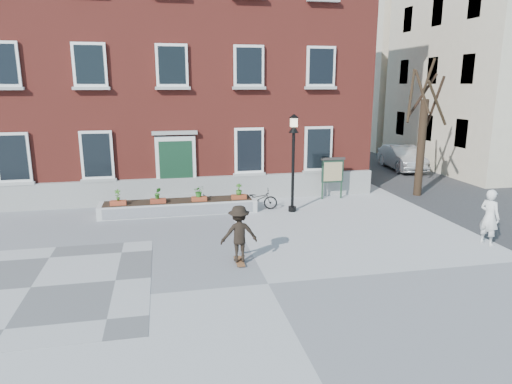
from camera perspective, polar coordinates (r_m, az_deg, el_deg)
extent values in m
plane|color=#9F9FA2|center=(12.11, 1.53, -11.40)|extent=(100.00, 100.00, 0.00)
cube|color=#57575A|center=(13.21, -26.34, -10.65)|extent=(6.00, 6.00, 0.01)
imported|color=black|center=(18.81, 0.18, -0.89)|extent=(1.72, 0.89, 0.86)
imported|color=#B5B7BA|center=(28.88, 17.80, 4.12)|extent=(2.05, 4.58, 1.46)
imported|color=silver|center=(16.42, 27.15, -2.81)|extent=(0.61, 0.76, 1.82)
cube|color=maroon|center=(24.72, -10.80, 15.33)|extent=(18.00, 10.00, 12.00)
cube|color=gray|center=(20.10, -9.84, 0.20)|extent=(18.00, 0.24, 1.10)
cube|color=gray|center=(20.08, -9.77, -1.14)|extent=(2.60, 0.80, 0.20)
cube|color=gray|center=(20.18, -9.81, -0.48)|extent=(2.20, 0.50, 0.20)
cube|color=silver|center=(19.92, -9.97, 3.30)|extent=(1.70, 0.12, 2.50)
cube|color=#12321F|center=(19.89, -9.95, 3.00)|extent=(1.40, 0.06, 2.30)
cube|color=#999994|center=(19.69, -10.13, 7.30)|extent=(1.90, 0.25, 0.15)
cube|color=silver|center=(20.66, -28.09, 3.83)|extent=(1.30, 0.10, 2.00)
cube|color=black|center=(20.61, -28.13, 3.80)|extent=(1.08, 0.04, 1.78)
cube|color=#ABABA6|center=(20.77, -27.82, 0.92)|extent=(1.44, 0.20, 0.12)
cube|color=white|center=(20.47, -29.23, 13.79)|extent=(1.30, 0.10, 1.70)
cube|color=black|center=(20.42, -29.27, 13.79)|extent=(1.08, 0.04, 1.48)
cube|color=#9B9B96|center=(20.40, -28.98, 11.25)|extent=(1.44, 0.20, 0.12)
cube|color=silver|center=(19.98, -19.26, 4.39)|extent=(1.30, 0.10, 2.00)
cube|color=black|center=(19.93, -19.28, 4.36)|extent=(1.08, 0.04, 1.78)
cube|color=#969691|center=(20.11, -19.05, 1.38)|extent=(1.44, 0.20, 0.12)
cube|color=white|center=(19.79, -20.08, 14.73)|extent=(1.30, 0.10, 1.70)
cube|color=black|center=(19.74, -20.10, 14.73)|extent=(1.08, 0.04, 1.48)
cube|color=#ADADA8|center=(19.72, -19.89, 12.09)|extent=(1.44, 0.20, 0.12)
cube|color=white|center=(19.61, -10.47, 15.31)|extent=(1.30, 0.10, 1.70)
cube|color=black|center=(19.56, -10.47, 15.32)|extent=(1.08, 0.04, 1.48)
cube|color=#A2A39D|center=(19.54, -10.35, 12.66)|extent=(1.44, 0.20, 0.12)
cube|color=white|center=(20.15, -0.87, 5.21)|extent=(1.30, 0.10, 2.00)
cube|color=black|center=(20.10, -0.84, 5.19)|extent=(1.08, 0.04, 1.78)
cube|color=#ADADA7|center=(20.27, -0.82, 2.22)|extent=(1.44, 0.20, 0.12)
cube|color=white|center=(19.96, -0.90, 15.49)|extent=(1.30, 0.10, 1.70)
cube|color=black|center=(19.91, -0.88, 15.49)|extent=(1.08, 0.04, 1.48)
cube|color=#959691|center=(19.89, -0.86, 12.87)|extent=(1.44, 0.20, 0.12)
cube|color=silver|center=(20.98, 7.79, 5.41)|extent=(1.30, 0.10, 2.00)
cube|color=black|center=(20.93, 7.83, 5.39)|extent=(1.08, 0.04, 1.78)
cube|color=gray|center=(21.10, 7.75, 2.54)|extent=(1.44, 0.20, 0.12)
cube|color=white|center=(20.79, 8.11, 15.28)|extent=(1.30, 0.10, 1.70)
cube|color=black|center=(20.75, 8.16, 15.28)|extent=(1.08, 0.04, 1.48)
cube|color=#A6A5A0|center=(20.73, 8.08, 12.77)|extent=(1.44, 0.20, 0.12)
cube|color=#9B9C97|center=(21.00, 8.43, 22.63)|extent=(1.44, 0.20, 0.12)
cube|color=silver|center=(18.54, -9.61, -1.87)|extent=(6.20, 1.10, 0.50)
cube|color=#B6B6B6|center=(18.00, -9.54, -2.33)|extent=(5.80, 0.02, 0.40)
cube|color=black|center=(18.48, -9.64, -1.12)|extent=(5.80, 0.90, 0.06)
cube|color=#983A21|center=(18.29, -16.84, -1.35)|extent=(0.60, 0.25, 0.20)
imported|color=#305E1C|center=(18.21, -16.91, -0.36)|extent=(0.24, 0.24, 0.45)
cube|color=maroon|center=(18.21, -12.14, -1.13)|extent=(0.60, 0.25, 0.20)
imported|color=#2A6B20|center=(18.13, -12.19, -0.14)|extent=(0.25, 0.25, 0.45)
cube|color=brown|center=(18.25, -7.12, -0.89)|extent=(0.60, 0.25, 0.20)
imported|color=#27641E|center=(18.18, -7.14, 0.10)|extent=(0.40, 0.40, 0.45)
cube|color=brown|center=(18.44, -2.16, -0.65)|extent=(0.60, 0.25, 0.20)
imported|color=#2E5E1C|center=(18.36, -2.16, 0.33)|extent=(0.25, 0.25, 0.45)
cylinder|color=#322216|center=(22.15, 19.92, 5.15)|extent=(0.36, 0.36, 4.40)
cylinder|color=black|center=(22.25, 21.49, 10.47)|extent=(0.12, 1.12, 2.23)
cylinder|color=black|center=(22.50, 20.08, 11.29)|extent=(1.18, 0.49, 1.97)
cylinder|color=#2F2114|center=(22.02, 18.81, 11.34)|extent=(0.88, 1.14, 2.35)
cylinder|color=#2E2114|center=(21.62, 20.07, 11.70)|extent=(0.60, 0.77, 1.90)
cylinder|color=#302315|center=(21.56, 21.70, 10.27)|extent=(1.39, 0.55, 1.95)
cylinder|color=#302215|center=(22.16, 20.77, 13.34)|extent=(0.43, 0.48, 1.58)
cube|color=#373739|center=(32.56, 15.05, 4.00)|extent=(8.00, 36.00, 0.01)
cube|color=beige|center=(32.17, 29.15, 15.22)|extent=(10.00, 11.00, 14.00)
cube|color=beige|center=(42.07, 18.18, 14.72)|extent=(10.00, 11.00, 13.00)
cube|color=black|center=(26.67, 24.33, 6.69)|extent=(0.08, 1.00, 1.50)
cube|color=black|center=(29.31, 20.69, 7.52)|extent=(0.08, 1.00, 1.50)
cube|color=black|center=(32.05, 17.65, 8.19)|extent=(0.08, 1.00, 1.50)
cube|color=black|center=(26.55, 25.03, 13.77)|extent=(0.08, 1.00, 1.50)
cube|color=black|center=(29.20, 21.23, 13.96)|extent=(0.08, 1.00, 1.50)
cube|color=black|center=(31.95, 18.08, 14.08)|extent=(0.08, 1.00, 1.50)
cube|color=black|center=(26.83, 25.74, 20.58)|extent=(0.08, 1.00, 1.50)
cube|color=black|center=(29.45, 21.79, 20.18)|extent=(0.08, 1.00, 1.50)
cube|color=black|center=(32.18, 18.51, 19.77)|extent=(0.08, 1.00, 1.50)
cylinder|color=black|center=(18.65, 4.55, -2.11)|extent=(0.32, 0.32, 0.20)
cylinder|color=black|center=(18.30, 4.63, 2.42)|extent=(0.12, 0.12, 3.20)
cone|color=black|center=(18.05, 4.74, 7.88)|extent=(0.40, 0.40, 0.30)
cube|color=#F6E7B5|center=(18.03, 4.76, 8.67)|extent=(0.24, 0.24, 0.34)
cone|color=black|center=(18.01, 4.77, 9.46)|extent=(0.40, 0.40, 0.16)
cylinder|color=#1B3724|center=(20.58, 8.33, 1.56)|extent=(0.08, 0.08, 1.80)
cylinder|color=#193221|center=(20.90, 10.65, 1.65)|extent=(0.08, 0.08, 1.80)
cube|color=#172E21|center=(20.67, 9.54, 2.56)|extent=(1.00, 0.10, 1.00)
cube|color=#C4BB7E|center=(20.61, 9.60, 2.53)|extent=(0.85, 0.02, 0.85)
cube|color=#35302E|center=(20.57, 9.60, 4.12)|extent=(1.10, 0.16, 0.10)
cube|color=brown|center=(13.37, -2.10, -8.64)|extent=(0.22, 0.78, 0.03)
cylinder|color=black|center=(13.12, -2.29, -9.26)|extent=(0.03, 0.05, 0.05)
cylinder|color=black|center=(13.15, -1.50, -9.20)|extent=(0.03, 0.05, 0.05)
cylinder|color=black|center=(13.63, -2.68, -8.37)|extent=(0.03, 0.05, 0.05)
cylinder|color=black|center=(13.66, -1.92, -8.31)|extent=(0.03, 0.05, 0.05)
imported|color=black|center=(13.08, -2.13, -5.22)|extent=(1.08, 0.64, 1.66)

